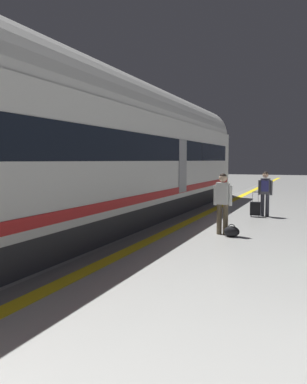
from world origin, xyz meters
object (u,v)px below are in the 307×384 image
object	(u,v)px
passenger_near	(265,190)
duffel_bag_mid	(232,231)
high_speed_train	(41,144)
passenger_mid	(223,199)
suitcase_near	(255,209)

from	to	relation	value
passenger_near	duffel_bag_mid	bearing A→B (deg)	-94.74
high_speed_train	passenger_mid	bearing A→B (deg)	40.98
passenger_near	passenger_mid	distance (m)	4.27
suitcase_near	passenger_mid	distance (m)	4.05
high_speed_train	duffel_bag_mid	xyz separation A→B (m)	(4.05, 2.98, -2.35)
high_speed_train	duffel_bag_mid	distance (m)	5.55
duffel_bag_mid	passenger_near	bearing A→B (deg)	85.26
passenger_near	suitcase_near	world-z (taller)	passenger_near
passenger_near	suitcase_near	xyz separation A→B (m)	(-0.32, -0.24, -0.70)
suitcase_near	duffel_bag_mid	size ratio (longest dim) A/B	2.16
passenger_near	passenger_mid	bearing A→B (deg)	-99.32
suitcase_near	passenger_mid	size ratio (longest dim) A/B	0.54
suitcase_near	passenger_mid	world-z (taller)	passenger_mid
passenger_near	passenger_mid	world-z (taller)	passenger_mid
passenger_mid	suitcase_near	bearing A→B (deg)	84.67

